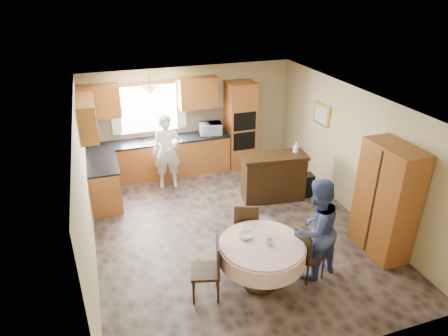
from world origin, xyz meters
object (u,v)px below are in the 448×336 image
cupboard (386,201)px  chair_left (211,267)px  dining_table (262,252)px  sideboard (273,179)px  person_dining (316,229)px  person_sink (167,152)px  oven_tower (240,125)px  chair_back (246,225)px  chair_right (306,253)px

cupboard → chair_left: size_ratio=2.05×
dining_table → chair_left: size_ratio=1.37×
sideboard → person_dining: person_dining is taller
sideboard → person_sink: bearing=154.8°
sideboard → cupboard: cupboard is taller
oven_tower → sideboard: bearing=-88.0°
oven_tower → chair_back: 3.63m
cupboard → chair_left: 3.14m
dining_table → chair_back: 0.81m
person_sink → chair_right: bearing=-61.7°
chair_back → person_dining: 1.22m
chair_back → person_sink: person_sink is taller
dining_table → chair_back: bearing=86.0°
chair_right → oven_tower: bearing=-20.0°
oven_tower → dining_table: oven_tower is taller
dining_table → chair_right: 0.72m
chair_left → sideboard: bearing=153.0°
sideboard → chair_right: (-0.57, -2.45, 0.00)m
oven_tower → chair_left: size_ratio=2.20×
dining_table → oven_tower: bearing=73.9°
person_sink → chair_left: bearing=-84.1°
cupboard → person_sink: cupboard is taller
oven_tower → chair_left: 4.71m
chair_back → chair_right: 1.13m
oven_tower → cupboard: 4.22m
cupboard → chair_right: size_ratio=2.26×
dining_table → cupboard: bearing=3.1°
chair_left → cupboard: bearing=107.3°
sideboard → chair_left: same height
oven_tower → chair_right: bearing=-96.7°
dining_table → person_sink: (-0.72, 3.63, 0.26)m
oven_tower → chair_right: 4.39m
dining_table → chair_right: bearing=-9.2°
chair_right → person_sink: person_sink is taller
cupboard → chair_right: (-1.58, -0.24, -0.51)m
sideboard → person_dining: size_ratio=0.80×
chair_left → person_dining: bearing=103.3°
chair_left → dining_table: bearing=105.5°
dining_table → sideboard: bearing=61.3°
dining_table → person_sink: bearing=101.2°
oven_tower → person_dining: 4.28m
chair_left → person_sink: bearing=-166.8°
chair_right → chair_left: bearing=72.8°
person_dining → dining_table: bearing=-18.9°
sideboard → oven_tower: bearing=99.6°
cupboard → person_dining: cupboard is taller
chair_left → person_sink: size_ratio=0.57×
chair_left → chair_back: 1.20m
oven_tower → chair_back: (-1.16, -3.40, -0.51)m
cupboard → dining_table: cupboard is taller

